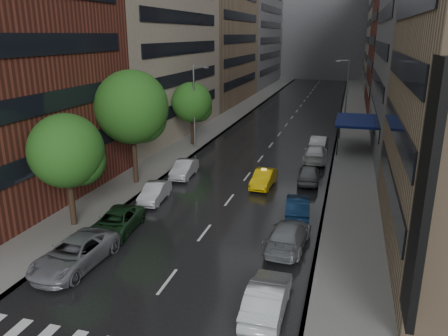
# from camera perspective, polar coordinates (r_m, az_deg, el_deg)

# --- Properties ---
(ground) EXTENTS (220.00, 220.00, 0.00)m
(ground) POSITION_cam_1_polar(r_m,az_deg,el_deg) (20.39, -12.13, -20.01)
(ground) COLOR gray
(ground) RESTS_ON ground
(road) EXTENTS (14.00, 140.00, 0.01)m
(road) POSITION_cam_1_polar(r_m,az_deg,el_deg) (65.78, 8.63, 6.24)
(road) COLOR black
(road) RESTS_ON ground
(sidewalk_left) EXTENTS (4.00, 140.00, 0.15)m
(sidewalk_left) POSITION_cam_1_polar(r_m,az_deg,el_deg) (67.49, 1.00, 6.77)
(sidewalk_left) COLOR gray
(sidewalk_left) RESTS_ON ground
(sidewalk_right) EXTENTS (4.00, 140.00, 0.15)m
(sidewalk_right) POSITION_cam_1_polar(r_m,az_deg,el_deg) (65.25, 16.52, 5.71)
(sidewalk_right) COLOR gray
(sidewalk_right) RESTS_ON ground
(buildings_left) EXTENTS (8.00, 108.00, 38.00)m
(buildings_left) POSITION_cam_1_polar(r_m,az_deg,el_deg) (76.62, -1.72, 19.94)
(buildings_left) COLOR maroon
(buildings_left) RESTS_ON ground
(buildings_right) EXTENTS (8.05, 109.10, 36.00)m
(buildings_right) POSITION_cam_1_polar(r_m,az_deg,el_deg) (71.20, 22.68, 18.16)
(buildings_right) COLOR #937A5B
(buildings_right) RESTS_ON ground
(building_far) EXTENTS (40.00, 14.00, 32.00)m
(building_far) POSITION_cam_1_polar(r_m,az_deg,el_deg) (132.43, 13.17, 18.33)
(building_far) COLOR slate
(building_far) RESTS_ON ground
(tree_near) EXTENTS (4.72, 4.72, 7.52)m
(tree_near) POSITION_cam_1_polar(r_m,az_deg,el_deg) (29.14, -19.90, 2.09)
(tree_near) COLOR #382619
(tree_near) RESTS_ON ground
(tree_mid) EXTENTS (5.97, 5.97, 9.52)m
(tree_mid) POSITION_cam_1_polar(r_m,az_deg,el_deg) (36.26, -11.96, 7.76)
(tree_mid) COLOR #382619
(tree_mid) RESTS_ON ground
(tree_far) EXTENTS (4.49, 4.49, 7.16)m
(tree_far) POSITION_cam_1_polar(r_m,az_deg,el_deg) (49.13, -4.23, 8.53)
(tree_far) COLOR #382619
(tree_far) RESTS_ON ground
(taxi) EXTENTS (1.66, 4.31, 1.40)m
(taxi) POSITION_cam_1_polar(r_m,az_deg,el_deg) (36.41, 5.19, -1.35)
(taxi) COLOR yellow
(taxi) RESTS_ON ground
(parked_cars_left) EXTENTS (2.89, 21.61, 1.57)m
(parked_cars_left) POSITION_cam_1_polar(r_m,az_deg,el_deg) (29.63, -12.88, -6.06)
(parked_cars_left) COLOR slate
(parked_cars_left) RESTS_ON ground
(parked_cars_right) EXTENTS (2.47, 35.39, 1.61)m
(parked_cars_right) POSITION_cam_1_polar(r_m,az_deg,el_deg) (35.17, 10.55, -2.11)
(parked_cars_right) COLOR #B6BBC0
(parked_cars_right) RESTS_ON ground
(street_lamp_left) EXTENTS (1.74, 0.22, 9.00)m
(street_lamp_left) POSITION_cam_1_polar(r_m,az_deg,el_deg) (47.48, -3.83, 8.23)
(street_lamp_left) COLOR gray
(street_lamp_left) RESTS_ON sidewalk_left
(street_lamp_right) EXTENTS (1.74, 0.22, 9.00)m
(street_lamp_right) POSITION_cam_1_polar(r_m,az_deg,el_deg) (59.57, 15.65, 9.45)
(street_lamp_right) COLOR gray
(street_lamp_right) RESTS_ON sidewalk_right
(awning) EXTENTS (4.00, 8.00, 3.12)m
(awning) POSITION_cam_1_polar(r_m,az_deg,el_deg) (49.95, 16.72, 5.95)
(awning) COLOR navy
(awning) RESTS_ON sidewalk_right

